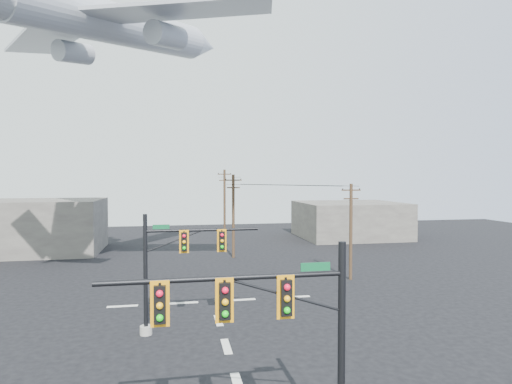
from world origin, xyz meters
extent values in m
plane|color=black|center=(0.00, 0.00, 0.00)|extent=(120.00, 120.00, 0.00)
cube|color=silver|center=(0.00, 0.00, 0.01)|extent=(0.40, 2.00, 0.01)
cube|color=silver|center=(0.00, 4.00, 0.01)|extent=(0.40, 2.00, 0.01)
cube|color=silver|center=(0.00, 8.00, 0.01)|extent=(0.40, 2.00, 0.01)
cube|color=silver|center=(-6.00, 12.00, 0.01)|extent=(2.00, 0.40, 0.01)
cube|color=silver|center=(-2.00, 12.00, 0.01)|extent=(2.00, 0.40, 0.01)
cube|color=silver|center=(2.00, 12.00, 0.01)|extent=(2.00, 0.40, 0.01)
cube|color=silver|center=(6.00, 12.00, 0.01)|extent=(2.00, 0.40, 0.01)
cylinder|color=black|center=(2.42, -5.24, 3.33)|extent=(0.23, 0.23, 6.66)
cylinder|color=black|center=(-1.15, -5.24, 5.71)|extent=(7.14, 0.15, 0.15)
cylinder|color=black|center=(0.63, -5.24, 5.14)|extent=(3.75, 0.08, 0.08)
cube|color=black|center=(0.63, -5.39, 5.11)|extent=(0.32, 0.29, 1.05)
cube|color=orange|center=(0.63, -5.37, 5.11)|extent=(0.52, 0.04, 1.28)
sphere|color=#FF0E2E|center=(0.63, -5.55, 5.44)|extent=(0.19, 0.19, 0.19)
sphere|color=#FFA40D|center=(0.63, -5.55, 5.11)|extent=(0.19, 0.19, 0.19)
sphere|color=#0CCC11|center=(0.63, -5.55, 4.78)|extent=(0.19, 0.19, 0.19)
cube|color=black|center=(-1.15, -5.39, 5.11)|extent=(0.32, 0.29, 1.05)
cube|color=orange|center=(-1.15, -5.37, 5.11)|extent=(0.52, 0.04, 1.28)
sphere|color=#FF0E2E|center=(-1.15, -5.55, 5.44)|extent=(0.19, 0.19, 0.19)
sphere|color=#FFA40D|center=(-1.15, -5.55, 5.11)|extent=(0.19, 0.19, 0.19)
sphere|color=#0CCC11|center=(-1.15, -5.55, 4.78)|extent=(0.19, 0.19, 0.19)
cube|color=black|center=(-2.94, -5.39, 5.11)|extent=(0.32, 0.29, 1.05)
cube|color=orange|center=(-2.94, -5.37, 5.11)|extent=(0.52, 0.04, 1.28)
sphere|color=#FF0E2E|center=(-2.94, -5.55, 5.44)|extent=(0.19, 0.19, 0.19)
sphere|color=#FFA40D|center=(-2.94, -5.55, 5.11)|extent=(0.19, 0.19, 0.19)
sphere|color=#0CCC11|center=(-2.94, -5.55, 4.78)|extent=(0.19, 0.19, 0.19)
cube|color=#0B522B|center=(1.56, -5.30, 5.95)|extent=(0.90, 0.04, 0.25)
cylinder|color=#9A978C|center=(-4.12, 6.47, 0.24)|extent=(0.66, 0.66, 0.47)
cylinder|color=black|center=(-4.12, 6.47, 3.30)|extent=(0.23, 0.23, 6.60)
cylinder|color=black|center=(-1.00, 6.47, 5.66)|extent=(6.23, 0.15, 0.15)
cylinder|color=black|center=(-2.56, 6.47, 5.09)|extent=(3.31, 0.08, 0.08)
cube|color=black|center=(-2.04, 6.32, 5.06)|extent=(0.32, 0.28, 1.04)
cube|color=orange|center=(-2.04, 6.34, 5.06)|extent=(0.52, 0.04, 1.27)
sphere|color=#FF0E2E|center=(-2.04, 6.16, 5.39)|extent=(0.19, 0.19, 0.19)
sphere|color=#FFA40D|center=(-2.04, 6.16, 5.06)|extent=(0.19, 0.19, 0.19)
sphere|color=#0CCC11|center=(-2.04, 6.16, 4.73)|extent=(0.19, 0.19, 0.19)
cube|color=black|center=(0.03, 6.32, 5.06)|extent=(0.32, 0.28, 1.04)
cube|color=orange|center=(0.03, 6.34, 5.06)|extent=(0.52, 0.04, 1.27)
sphere|color=#FF0E2E|center=(0.03, 6.16, 5.39)|extent=(0.19, 0.19, 0.19)
sphere|color=#FFA40D|center=(0.03, 6.16, 5.06)|extent=(0.19, 0.19, 0.19)
sphere|color=#0CCC11|center=(0.03, 6.16, 4.73)|extent=(0.19, 0.19, 0.19)
cube|color=#0B522B|center=(-3.27, 6.41, 5.89)|extent=(0.90, 0.04, 0.25)
cylinder|color=#402A1B|center=(11.92, 16.19, 4.02)|extent=(0.27, 0.27, 8.05)
cube|color=#402A1B|center=(11.92, 16.19, 7.51)|extent=(1.61, 0.27, 0.11)
cube|color=#402A1B|center=(11.92, 16.19, 6.80)|extent=(1.26, 0.23, 0.11)
cylinder|color=black|center=(11.21, 16.26, 7.60)|extent=(0.09, 0.09, 0.11)
cylinder|color=black|center=(11.92, 16.19, 7.60)|extent=(0.09, 0.09, 0.11)
cylinder|color=black|center=(12.64, 16.12, 7.60)|extent=(0.09, 0.09, 0.11)
cylinder|color=#402A1B|center=(3.57, 27.70, 4.44)|extent=(0.30, 0.30, 8.87)
cube|color=#402A1B|center=(3.57, 27.70, 8.28)|extent=(1.79, 0.39, 0.12)
cube|color=#402A1B|center=(3.57, 27.70, 7.48)|extent=(1.40, 0.33, 0.12)
cylinder|color=black|center=(2.78, 27.82, 8.38)|extent=(0.10, 0.10, 0.12)
cylinder|color=black|center=(3.57, 27.70, 8.38)|extent=(0.10, 0.10, 0.12)
cylinder|color=black|center=(4.36, 27.58, 8.38)|extent=(0.10, 0.10, 0.12)
cylinder|color=#402A1B|center=(4.46, 43.66, 4.84)|extent=(0.33, 0.33, 9.68)
cube|color=#402A1B|center=(4.46, 43.66, 9.02)|extent=(1.98, 0.25, 0.13)
cube|color=#402A1B|center=(4.46, 43.66, 8.14)|extent=(1.54, 0.22, 0.13)
cylinder|color=black|center=(3.58, 43.61, 9.13)|extent=(0.11, 0.11, 0.13)
cylinder|color=black|center=(4.46, 43.66, 9.13)|extent=(0.11, 0.11, 0.13)
cylinder|color=black|center=(5.34, 43.71, 9.13)|extent=(0.11, 0.11, 0.13)
cylinder|color=black|center=(6.99, 21.94, 7.85)|extent=(8.46, 11.53, 0.03)
cylinder|color=black|center=(3.18, 35.68, 8.59)|extent=(0.83, 15.96, 0.03)
cylinder|color=black|center=(8.50, 21.94, 7.85)|extent=(8.29, 11.53, 0.03)
cylinder|color=black|center=(4.85, 35.68, 8.59)|extent=(1.00, 15.96, 0.03)
cylinder|color=#A0A5AC|center=(-6.78, 18.73, 20.75)|extent=(14.57, 17.79, 5.77)
cone|color=#A0A5AC|center=(0.45, 28.23, 22.38)|extent=(5.37, 5.69, 3.69)
cube|color=#A0A5AC|center=(-13.14, 21.91, 20.28)|extent=(9.81, 13.30, 0.84)
cube|color=#A0A5AC|center=(-2.00, 13.45, 20.28)|extent=(13.36, 6.99, 0.84)
cylinder|color=#A0A5AC|center=(-10.87, 21.42, 19.13)|extent=(3.42, 3.72, 2.17)
cylinder|color=#A0A5AC|center=(-3.08, 15.51, 19.13)|extent=(3.42, 3.72, 2.17)
cube|color=slate|center=(-20.00, 35.00, 3.00)|extent=(18.00, 10.00, 6.00)
cube|color=slate|center=(22.00, 40.00, 2.50)|extent=(14.00, 12.00, 5.00)
camera|label=1|loc=(-2.50, -17.29, 8.60)|focal=30.00mm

